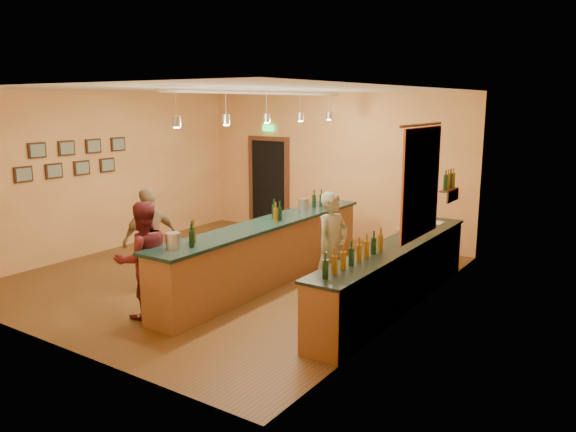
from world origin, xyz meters
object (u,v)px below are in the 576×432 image
Objects in this scene: back_counter at (395,274)px; tasting_bar at (267,248)px; customer_b at (150,239)px; bartender at (332,248)px; bar_stool at (405,236)px; customer_a at (143,260)px.

tasting_bar reaches higher than back_counter.
tasting_bar is 3.06× the size of customer_b.
bartender reaches higher than customer_b.
customer_b is 2.30× the size of bar_stool.
back_counter is 0.89× the size of tasting_bar.
bartender is (-0.86, -0.37, 0.36)m from back_counter.
tasting_bar is at bearing 93.73° from bartender.
customer_a reaches higher than bar_stool.
customer_a is 1.00× the size of customer_b.
tasting_bar is 1.91m from customer_b.
tasting_bar is 3.07× the size of customer_a.
tasting_bar is 2.68m from bar_stool.
bar_stool is (-0.68, 2.02, 0.09)m from back_counter.
customer_b is 4.56m from bar_stool.
bartender is 2.76m from customer_a.
bartender is at bearing 160.95° from customer_a.
customer_b is at bearing -137.50° from tasting_bar.
bartender is at bearing -156.66° from back_counter.
bartender reaches higher than tasting_bar.
customer_a is at bearing 54.06° from customer_b.
bar_stool is (1.52, 2.20, -0.03)m from tasting_bar.
customer_b is (-3.60, -1.46, 0.35)m from back_counter.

